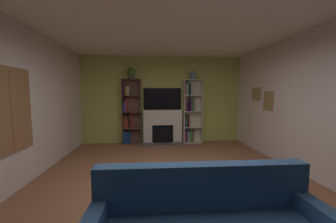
{
  "coord_description": "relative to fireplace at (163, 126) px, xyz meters",
  "views": [
    {
      "loc": [
        -0.39,
        -2.9,
        1.55
      ],
      "look_at": [
        0.0,
        1.31,
        1.17
      ],
      "focal_mm": 20.59,
      "sensor_mm": 36.0,
      "label": 1
    }
  ],
  "objects": [
    {
      "name": "tv",
      "position": [
        0.0,
        0.07,
        0.86
      ],
      "size": [
        1.19,
        0.06,
        0.69
      ],
      "primitive_type": "cube",
      "color": "black",
      "rests_on": "fireplace"
    },
    {
      "name": "wall_back_accent",
      "position": [
        0.0,
        0.13,
        0.83
      ],
      "size": [
        5.19,
        0.06,
        2.75
      ],
      "primitive_type": "cube",
      "color": "#B8C55D",
      "rests_on": "ground_plane"
    },
    {
      "name": "potted_plant",
      "position": [
        -0.96,
        -0.05,
        1.68
      ],
      "size": [
        0.23,
        0.23,
        0.35
      ],
      "color": "#4C5B58",
      "rests_on": "bookshelf_left"
    },
    {
      "name": "bookshelf_right",
      "position": [
        0.89,
        -0.0,
        0.42
      ],
      "size": [
        0.59,
        0.28,
        2.02
      ],
      "color": "beige",
      "rests_on": "ground_plane"
    },
    {
      "name": "coffee_table",
      "position": [
        0.1,
        -3.66,
        -0.19
      ],
      "size": [
        0.83,
        0.4,
        0.43
      ],
      "color": "#846556",
      "rests_on": "ground_plane"
    },
    {
      "name": "vase_with_flowers",
      "position": [
        0.96,
        -0.05,
        1.6
      ],
      "size": [
        0.15,
        0.15,
        0.41
      ],
      "color": "#566BA3",
      "rests_on": "bookshelf_right"
    },
    {
      "name": "bookshelf_left",
      "position": [
        -1.03,
        0.0,
        0.39
      ],
      "size": [
        0.59,
        0.28,
        2.02
      ],
      "color": "brown",
      "rests_on": "ground_plane"
    },
    {
      "name": "fireplace",
      "position": [
        0.0,
        0.0,
        0.0
      ],
      "size": [
        1.32,
        0.49,
        1.06
      ],
      "color": "silver",
      "rests_on": "ground_plane"
    },
    {
      "name": "ground_plane",
      "position": [
        0.0,
        -3.17,
        -0.55
      ],
      "size": [
        7.86,
        7.86,
        0.0
      ],
      "primitive_type": "plane",
      "color": "#955F41"
    },
    {
      "name": "wall_right_with_art",
      "position": [
        2.56,
        -3.16,
        0.83
      ],
      "size": [
        0.09,
        6.67,
        2.75
      ],
      "color": "silver",
      "rests_on": "ground_plane"
    },
    {
      "name": "ceiling",
      "position": [
        0.0,
        -3.17,
        2.23
      ],
      "size": [
        5.19,
        6.67,
        0.06
      ],
      "primitive_type": "cube",
      "color": "white",
      "rests_on": "wall_back_accent"
    }
  ]
}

